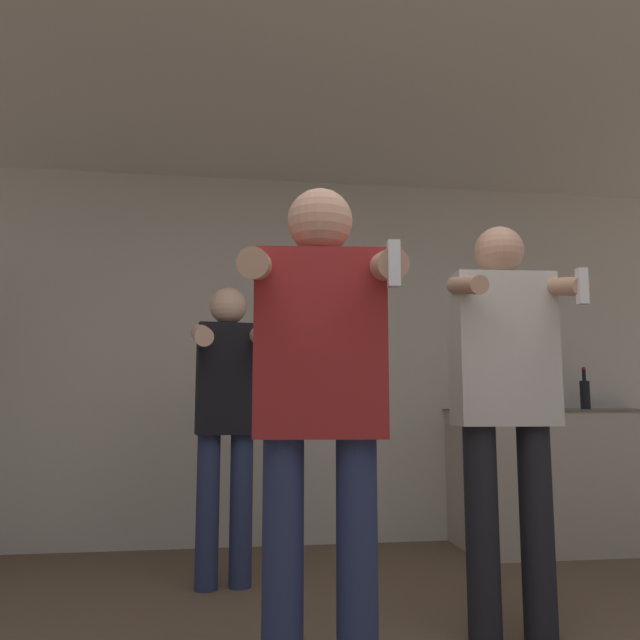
# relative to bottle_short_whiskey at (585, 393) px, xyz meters

# --- Properties ---
(wall_back) EXTENTS (7.00, 0.06, 2.55)m
(wall_back) POSITION_rel_bottle_short_whiskey_xyz_m (-1.89, 0.33, 0.25)
(wall_back) COLOR beige
(wall_back) RESTS_ON ground_plane
(ceiling_slab) EXTENTS (7.00, 3.47, 0.05)m
(ceiling_slab) POSITION_rel_bottle_short_whiskey_xyz_m (-1.89, -1.17, 1.55)
(ceiling_slab) COLOR silver
(ceiling_slab) RESTS_ON wall_back
(counter) EXTENTS (1.47, 0.67, 0.91)m
(counter) POSITION_rel_bottle_short_whiskey_xyz_m (-0.19, -0.01, -0.56)
(counter) COLOR #BCB29E
(counter) RESTS_ON ground_plane
(bottle_short_whiskey) EXTENTS (0.07, 0.07, 0.29)m
(bottle_short_whiskey) POSITION_rel_bottle_short_whiskey_xyz_m (0.00, 0.00, 0.00)
(bottle_short_whiskey) COLOR black
(bottle_short_whiskey) RESTS_ON counter
(bottle_amber_bourbon) EXTENTS (0.10, 0.10, 0.25)m
(bottle_amber_bourbon) POSITION_rel_bottle_short_whiskey_xyz_m (-0.71, 0.00, -0.02)
(bottle_amber_bourbon) COLOR maroon
(bottle_amber_bourbon) RESTS_ON counter
(bottle_dark_rum) EXTENTS (0.08, 0.08, 0.29)m
(bottle_dark_rum) POSITION_rel_bottle_short_whiskey_xyz_m (-0.37, -0.00, 0.00)
(bottle_dark_rum) COLOR black
(bottle_dark_rum) RESTS_ON counter
(person_woman_foreground) EXTENTS (0.55, 0.47, 1.71)m
(person_woman_foreground) POSITION_rel_bottle_short_whiskey_xyz_m (-2.12, -1.94, -0.02)
(person_woman_foreground) COLOR navy
(person_woman_foreground) RESTS_ON ground_plane
(person_man_side) EXTENTS (0.50, 0.46, 1.73)m
(person_man_side) POSITION_rel_bottle_short_whiskey_xyz_m (-1.27, -1.51, -0.02)
(person_man_side) COLOR black
(person_man_side) RESTS_ON ground_plane
(person_spectator_back) EXTENTS (0.44, 0.45, 1.59)m
(person_spectator_back) POSITION_rel_bottle_short_whiskey_xyz_m (-2.44, -0.62, -0.08)
(person_spectator_back) COLOR navy
(person_spectator_back) RESTS_ON ground_plane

